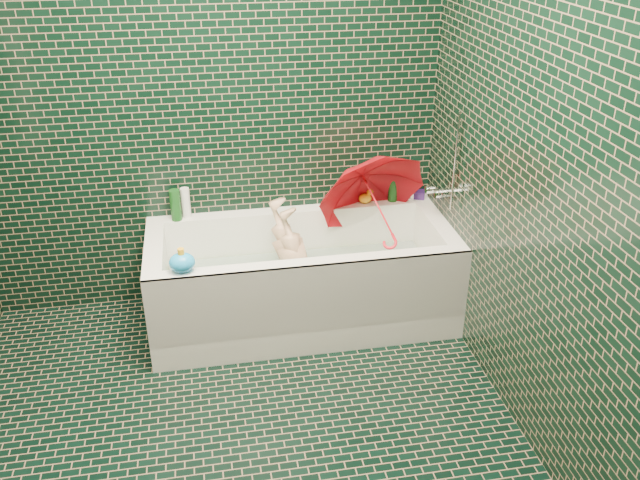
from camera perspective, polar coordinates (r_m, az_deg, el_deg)
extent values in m
plane|color=black|center=(3.19, -6.75, -17.43)|extent=(2.80, 2.80, 0.00)
plane|color=black|center=(3.80, -9.52, 11.97)|extent=(2.80, 0.00, 2.80)
plane|color=black|center=(2.82, 19.09, 5.34)|extent=(0.00, 2.80, 2.80)
cube|color=white|center=(3.98, -1.50, -5.57)|extent=(1.70, 0.75, 0.15)
cube|color=white|center=(4.12, -2.27, 0.08)|extent=(1.70, 0.10, 0.40)
cube|color=white|center=(3.56, -0.71, -4.67)|extent=(1.70, 0.10, 0.40)
cube|color=white|center=(4.02, 9.79, -1.06)|extent=(0.10, 0.55, 0.40)
cube|color=white|center=(3.81, -13.53, -3.16)|extent=(0.10, 0.55, 0.40)
cube|color=white|center=(3.57, -0.59, -6.03)|extent=(1.70, 0.02, 0.55)
cube|color=#4DCB28|center=(3.93, -1.51, -4.58)|extent=(1.35, 0.47, 0.01)
cube|color=silver|center=(3.86, -1.54, -2.77)|extent=(1.48, 0.53, 0.00)
cylinder|color=silver|center=(3.86, 10.65, 3.94)|extent=(0.14, 0.05, 0.05)
cylinder|color=silver|center=(3.89, 9.24, 4.21)|extent=(0.05, 0.04, 0.04)
cylinder|color=silver|center=(3.69, 11.33, 6.44)|extent=(0.01, 0.01, 0.55)
imported|color=tan|center=(3.87, -1.72, -2.47)|extent=(0.91, 0.45, 0.40)
imported|color=red|center=(3.87, 4.98, 2.72)|extent=(0.87, 0.82, 0.96)
imported|color=white|center=(4.21, 8.50, 3.47)|extent=(0.10, 0.10, 0.24)
imported|color=#3E1E70|center=(4.19, 8.13, 3.37)|extent=(0.12, 0.12, 0.21)
imported|color=#134516|center=(4.20, 7.81, 3.42)|extent=(0.19, 0.19, 0.19)
cylinder|color=#134516|center=(4.12, 6.17, 4.57)|extent=(0.07, 0.07, 0.20)
cylinder|color=silver|center=(4.14, 7.66, 4.56)|extent=(0.05, 0.05, 0.19)
cylinder|color=#134516|center=(3.94, -12.08, 2.89)|extent=(0.07, 0.07, 0.18)
cylinder|color=white|center=(3.97, -11.24, 3.10)|extent=(0.06, 0.06, 0.18)
ellipsoid|color=yellow|center=(4.10, 3.83, 3.51)|extent=(0.09, 0.08, 0.06)
sphere|color=yellow|center=(4.10, 4.22, 4.05)|extent=(0.04, 0.04, 0.04)
cone|color=orange|center=(4.11, 4.47, 4.07)|extent=(0.02, 0.02, 0.02)
ellipsoid|color=#1B9BF8|center=(3.41, -11.54, -1.87)|extent=(0.14, 0.11, 0.10)
cylinder|color=yellow|center=(3.38, -11.63, -1.00)|extent=(0.03, 0.03, 0.04)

